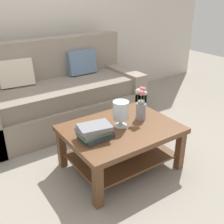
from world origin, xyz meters
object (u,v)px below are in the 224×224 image
Objects in this scene: glass_hurricane_vase at (121,111)px; book_stack_main at (95,132)px; couch at (60,96)px; coffee_table at (121,139)px; flower_pitcher at (141,106)px.

book_stack_main is at bearing -170.63° from glass_hurricane_vase.
couch reaches higher than coffee_table.
coffee_table is (0.07, -1.27, -0.04)m from couch.
glass_hurricane_vase is at bearing -86.79° from couch.
coffee_table is at bearing -172.79° from flower_pitcher.
couch is at bearing 93.21° from glass_hurricane_vase.
coffee_table is at bearing -83.87° from glass_hurricane_vase.
book_stack_main is 0.93× the size of flower_pitcher.
couch reaches higher than book_stack_main.
flower_pitcher is (0.26, 0.03, 0.27)m from coffee_table.
glass_hurricane_vase is at bearing -175.95° from flower_pitcher.
coffee_table is 0.37m from book_stack_main.
glass_hurricane_vase is at bearing 9.37° from book_stack_main.
book_stack_main is at bearing -173.02° from flower_pitcher.
flower_pitcher is (0.58, 0.07, 0.08)m from book_stack_main.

